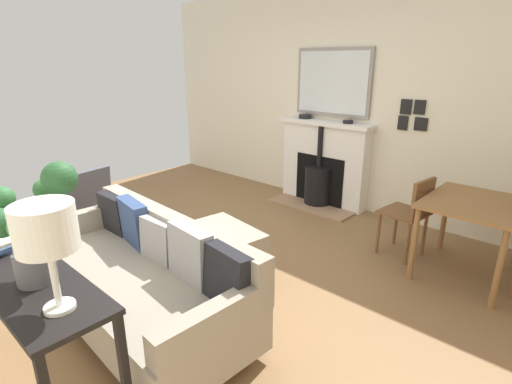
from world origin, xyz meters
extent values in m
cube|color=olive|center=(0.00, 0.00, 0.00)|extent=(5.05, 6.21, 0.01)
cube|color=silver|center=(-2.52, 0.00, 1.40)|extent=(0.12, 6.21, 2.81)
cube|color=#9E7A5B|center=(-2.05, -0.02, 0.01)|extent=(0.38, 1.17, 0.03)
cube|color=white|center=(-2.35, -0.02, 0.54)|extent=(0.22, 1.24, 1.09)
cube|color=black|center=(-2.26, -0.02, 0.36)|extent=(0.06, 0.74, 0.65)
cylinder|color=black|center=(-2.22, -0.02, 0.27)|extent=(0.36, 0.36, 0.49)
cylinder|color=black|center=(-2.22, -0.02, 0.53)|extent=(0.38, 0.38, 0.02)
cylinder|color=black|center=(-2.22, -0.02, 0.81)|extent=(0.07, 0.07, 0.55)
cube|color=white|center=(-2.33, -0.02, 1.11)|extent=(0.27, 1.32, 0.05)
cube|color=gray|center=(-2.44, -0.02, 1.62)|extent=(0.04, 1.08, 0.85)
cube|color=silver|center=(-2.42, -0.02, 1.62)|extent=(0.01, 1.00, 0.77)
cylinder|color=black|center=(-2.34, -0.37, 1.16)|extent=(0.17, 0.17, 0.05)
torus|color=black|center=(-2.34, -0.37, 1.18)|extent=(0.16, 0.16, 0.01)
cylinder|color=black|center=(-2.34, 0.29, 1.15)|extent=(0.13, 0.13, 0.04)
torus|color=black|center=(-2.34, 0.29, 1.17)|extent=(0.13, 0.13, 0.01)
cylinder|color=#B2B2B7|center=(1.12, -0.53, 0.05)|extent=(0.04, 0.04, 0.10)
cylinder|color=#B2B2B7|center=(0.44, -0.49, 0.05)|extent=(0.04, 0.04, 0.10)
cylinder|color=#B2B2B7|center=(0.53, 1.26, 0.05)|extent=(0.04, 0.04, 0.10)
cube|color=gray|center=(0.83, 0.36, 0.25)|extent=(0.95, 2.11, 0.31)
cube|color=gray|center=(0.46, 0.38, 0.59)|extent=(0.25, 2.07, 0.36)
cube|color=gray|center=(0.78, -0.61, 0.51)|extent=(0.81, 0.16, 0.19)
cube|color=gray|center=(0.88, 1.34, 0.51)|extent=(0.81, 0.16, 0.19)
cube|color=black|center=(0.52, -0.40, 0.57)|extent=(0.12, 0.36, 0.37)
cube|color=#334775|center=(0.54, -0.03, 0.59)|extent=(0.19, 0.42, 0.41)
cube|color=#99999E|center=(0.56, 0.35, 0.56)|extent=(0.14, 0.35, 0.35)
cube|color=#99999E|center=(0.58, 0.76, 0.59)|extent=(0.16, 0.42, 0.41)
cube|color=black|center=(0.60, 1.15, 0.58)|extent=(0.19, 0.40, 0.39)
cylinder|color=#B2B2B7|center=(0.11, -0.07, 0.04)|extent=(0.04, 0.04, 0.09)
cylinder|color=#B2B2B7|center=(0.20, 0.52, 0.04)|extent=(0.04, 0.04, 0.09)
cylinder|color=#B2B2B7|center=(-0.41, 0.01, 0.04)|extent=(0.04, 0.04, 0.09)
cylinder|color=#B2B2B7|center=(-0.32, 0.60, 0.04)|extent=(0.04, 0.04, 0.09)
cube|color=gray|center=(-0.10, 0.27, 0.24)|extent=(0.77, 0.84, 0.30)
cube|color=brown|center=(0.30, -1.63, 0.17)|extent=(0.05, 0.05, 0.34)
cube|color=brown|center=(0.80, -1.55, 0.17)|extent=(0.05, 0.05, 0.34)
cube|color=brown|center=(0.21, -1.16, 0.17)|extent=(0.05, 0.05, 0.34)
cube|color=brown|center=(0.72, -1.08, 0.17)|extent=(0.05, 0.05, 0.34)
cube|color=#4C4C56|center=(0.51, -1.36, 0.36)|extent=(0.69, 0.65, 0.08)
cube|color=#4C4C56|center=(0.46, -1.11, 0.61)|extent=(0.61, 0.21, 0.43)
cube|color=brown|center=(0.19, -1.41, 0.45)|extent=(0.13, 0.53, 0.04)
cube|color=brown|center=(0.82, -1.30, 0.45)|extent=(0.13, 0.53, 0.04)
cube|color=black|center=(1.37, -0.50, 0.38)|extent=(0.04, 0.04, 0.76)
cube|color=black|center=(1.37, 1.23, 0.38)|extent=(0.04, 0.04, 0.76)
cube|color=black|center=(1.55, 0.36, 0.78)|extent=(0.41, 1.78, 0.03)
cylinder|color=white|center=(1.55, 1.03, 0.80)|extent=(0.14, 0.14, 0.02)
cylinder|color=white|center=(1.55, 1.03, 0.96)|extent=(0.03, 0.03, 0.29)
cylinder|color=silver|center=(1.55, 1.03, 1.20)|extent=(0.26, 0.26, 0.21)
cylinder|color=#4C4C51|center=(1.52, 0.70, 0.88)|extent=(0.20, 0.20, 0.17)
cylinder|color=brown|center=(1.52, 0.70, 1.07)|extent=(0.02, 0.02, 0.21)
sphere|color=#26562D|center=(1.63, 0.68, 1.15)|extent=(0.15, 0.15, 0.15)
sphere|color=#387A3D|center=(1.59, 0.90, 1.18)|extent=(0.15, 0.15, 0.15)
sphere|color=#26562D|center=(1.37, 0.79, 1.33)|extent=(0.17, 0.17, 0.17)
sphere|color=#2D6633|center=(1.38, 0.59, 1.24)|extent=(0.11, 0.11, 0.11)
sphere|color=#2D6633|center=(1.58, 0.59, 1.24)|extent=(0.12, 0.12, 0.12)
cube|color=#38517F|center=(1.55, 0.18, 0.80)|extent=(0.30, 0.21, 0.02)
cube|color=#38517F|center=(1.55, 0.17, 0.83)|extent=(0.28, 0.25, 0.02)
cylinder|color=olive|center=(-1.98, 1.68, 0.35)|extent=(0.05, 0.05, 0.69)
cylinder|color=olive|center=(-1.17, 1.68, 0.35)|extent=(0.05, 0.05, 0.69)
cylinder|color=olive|center=(-1.17, 2.34, 0.35)|extent=(0.05, 0.05, 0.69)
cube|color=olive|center=(-1.57, 2.01, 0.71)|extent=(0.91, 0.76, 0.03)
cylinder|color=brown|center=(-1.75, 1.28, 0.23)|extent=(0.04, 0.04, 0.45)
cylinder|color=brown|center=(-1.44, 1.23, 0.23)|extent=(0.04, 0.04, 0.45)
cylinder|color=brown|center=(-1.71, 1.59, 0.23)|extent=(0.04, 0.04, 0.45)
cylinder|color=brown|center=(-1.39, 1.55, 0.23)|extent=(0.04, 0.04, 0.45)
cube|color=brown|center=(-1.57, 1.41, 0.46)|extent=(0.45, 0.45, 0.02)
cube|color=brown|center=(-1.55, 1.58, 0.65)|extent=(0.36, 0.08, 0.36)
cube|color=black|center=(-2.45, 0.96, 1.38)|extent=(0.02, 0.12, 0.17)
cube|color=black|center=(-2.45, 1.11, 1.39)|extent=(0.02, 0.12, 0.16)
cube|color=black|center=(-2.45, 0.94, 1.20)|extent=(0.02, 0.11, 0.16)
cube|color=black|center=(-2.45, 1.15, 1.20)|extent=(0.02, 0.14, 0.15)
camera|label=1|loc=(2.08, 2.75, 1.89)|focal=27.38mm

